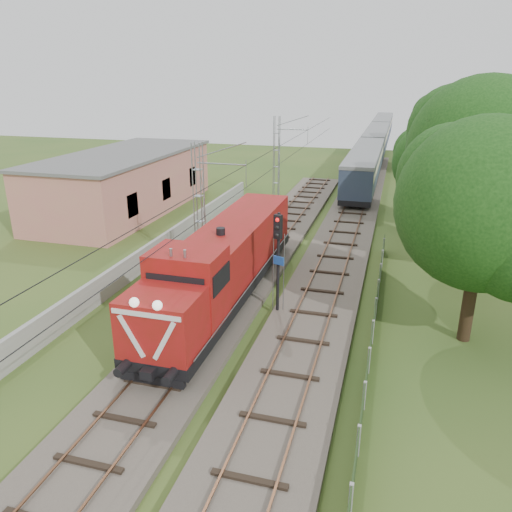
% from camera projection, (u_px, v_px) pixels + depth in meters
% --- Properties ---
extents(ground, '(140.00, 140.00, 0.00)m').
position_uv_depth(ground, '(161.00, 382.00, 20.15)').
color(ground, '#32511E').
rests_on(ground, ground).
extents(track_main, '(4.20, 70.00, 0.45)m').
position_uv_depth(track_main, '(219.00, 306.00, 26.41)').
color(track_main, '#6B6054').
rests_on(track_main, ground).
extents(track_side, '(4.20, 80.00, 0.45)m').
position_uv_depth(track_side, '(343.00, 240.00, 36.88)').
color(track_side, '#6B6054').
rests_on(track_side, ground).
extents(catenary, '(3.31, 70.00, 8.00)m').
position_uv_depth(catenary, '(200.00, 208.00, 30.36)').
color(catenary, gray).
rests_on(catenary, ground).
extents(boundary_wall, '(0.25, 40.00, 1.50)m').
position_uv_depth(boundary_wall, '(151.00, 254.00, 32.40)').
color(boundary_wall, '#9E9E99').
rests_on(boundary_wall, ground).
extents(station_building, '(8.40, 20.40, 5.22)m').
position_uv_depth(station_building, '(126.00, 182.00, 44.77)').
color(station_building, '#C06A67').
rests_on(station_building, ground).
extents(fence, '(0.12, 32.00, 1.20)m').
position_uv_depth(fence, '(369.00, 360.00, 20.61)').
color(fence, black).
rests_on(fence, ground).
extents(locomotive, '(3.12, 17.83, 4.53)m').
position_uv_depth(locomotive, '(225.00, 262.00, 26.56)').
color(locomotive, black).
rests_on(locomotive, ground).
extents(coach_rake, '(3.04, 67.88, 3.52)m').
position_uv_depth(coach_rake, '(376.00, 140.00, 74.24)').
color(coach_rake, black).
rests_on(coach_rake, ground).
extents(signal_post, '(0.58, 0.47, 5.47)m').
position_uv_depth(signal_post, '(278.00, 247.00, 24.42)').
color(signal_post, black).
rests_on(signal_post, ground).
extents(tree_a, '(7.92, 7.54, 10.27)m').
position_uv_depth(tree_a, '(487.00, 207.00, 21.21)').
color(tree_a, '#362416').
rests_on(tree_a, ground).
extents(tree_b, '(9.13, 8.69, 11.83)m').
position_uv_depth(tree_b, '(484.00, 153.00, 29.06)').
color(tree_b, '#362416').
rests_on(tree_b, ground).
extents(tree_c, '(6.39, 6.08, 8.28)m').
position_uv_depth(tree_c, '(433.00, 164.00, 38.83)').
color(tree_c, '#362416').
rests_on(tree_c, ground).
extents(tree_d, '(7.80, 7.43, 10.11)m').
position_uv_depth(tree_d, '(445.00, 123.00, 58.32)').
color(tree_d, '#362416').
rests_on(tree_d, ground).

